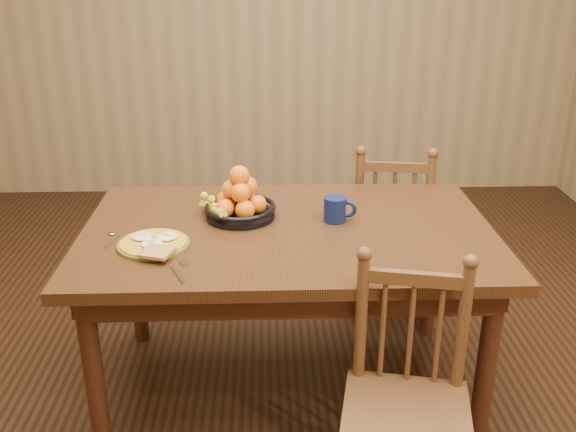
{
  "coord_description": "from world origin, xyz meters",
  "views": [
    {
      "loc": [
        -0.08,
        -2.3,
        1.75
      ],
      "look_at": [
        0.0,
        0.0,
        0.8
      ],
      "focal_mm": 40.0,
      "sensor_mm": 36.0,
      "label": 1
    }
  ],
  "objects_px": {
    "dining_table": "(288,247)",
    "fruit_bowl": "(239,202)",
    "chair_far": "(390,231)",
    "breakfast_plate": "(154,244)",
    "coffee_mug": "(336,209)",
    "chair_near": "(407,403)"
  },
  "relations": [
    {
      "from": "dining_table",
      "to": "fruit_bowl",
      "type": "height_order",
      "value": "fruit_bowl"
    },
    {
      "from": "chair_far",
      "to": "breakfast_plate",
      "type": "relative_size",
      "value": 2.96
    },
    {
      "from": "dining_table",
      "to": "breakfast_plate",
      "type": "height_order",
      "value": "breakfast_plate"
    },
    {
      "from": "breakfast_plate",
      "to": "fruit_bowl",
      "type": "bearing_deg",
      "value": 42.03
    },
    {
      "from": "chair_far",
      "to": "coffee_mug",
      "type": "bearing_deg",
      "value": 68.92
    },
    {
      "from": "chair_near",
      "to": "breakfast_plate",
      "type": "relative_size",
      "value": 2.9
    },
    {
      "from": "chair_far",
      "to": "breakfast_plate",
      "type": "height_order",
      "value": "chair_far"
    },
    {
      "from": "dining_table",
      "to": "breakfast_plate",
      "type": "relative_size",
      "value": 5.32
    },
    {
      "from": "fruit_bowl",
      "to": "chair_far",
      "type": "bearing_deg",
      "value": 37.11
    },
    {
      "from": "coffee_mug",
      "to": "fruit_bowl",
      "type": "bearing_deg",
      "value": 172.36
    },
    {
      "from": "dining_table",
      "to": "coffee_mug",
      "type": "bearing_deg",
      "value": 18.32
    },
    {
      "from": "fruit_bowl",
      "to": "dining_table",
      "type": "bearing_deg",
      "value": -30.78
    },
    {
      "from": "chair_near",
      "to": "coffee_mug",
      "type": "distance_m",
      "value": 0.83
    },
    {
      "from": "chair_far",
      "to": "coffee_mug",
      "type": "xyz_separation_m",
      "value": [
        -0.35,
        -0.61,
        0.37
      ]
    },
    {
      "from": "chair_far",
      "to": "fruit_bowl",
      "type": "bearing_deg",
      "value": 45.84
    },
    {
      "from": "dining_table",
      "to": "chair_near",
      "type": "distance_m",
      "value": 0.79
    },
    {
      "from": "dining_table",
      "to": "fruit_bowl",
      "type": "xyz_separation_m",
      "value": [
        -0.2,
        0.12,
        0.15
      ]
    },
    {
      "from": "dining_table",
      "to": "chair_near",
      "type": "xyz_separation_m",
      "value": [
        0.35,
        -0.66,
        -0.24
      ]
    },
    {
      "from": "breakfast_plate",
      "to": "coffee_mug",
      "type": "relative_size",
      "value": 2.25
    },
    {
      "from": "chair_near",
      "to": "chair_far",
      "type": "bearing_deg",
      "value": 93.57
    },
    {
      "from": "coffee_mug",
      "to": "chair_far",
      "type": "bearing_deg",
      "value": 60.18
    },
    {
      "from": "dining_table",
      "to": "chair_near",
      "type": "bearing_deg",
      "value": -61.84
    }
  ]
}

